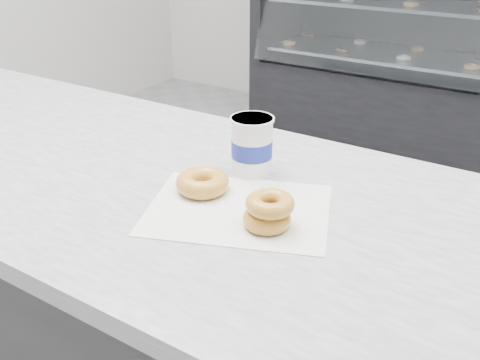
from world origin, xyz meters
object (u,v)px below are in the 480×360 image
object	(u,v)px
display_case	(441,74)
coffee_cup	(252,145)
counter	(169,334)
donut_single	(203,183)
donut_stack	(268,211)

from	to	relation	value
display_case	coffee_cup	bearing A→B (deg)	-86.36
counter	display_case	bearing A→B (deg)	90.00
counter	coffee_cup	size ratio (longest dim) A/B	24.49
donut_single	coffee_cup	world-z (taller)	coffee_cup
donut_single	donut_stack	distance (m)	0.19
display_case	coffee_cup	xyz separation A→B (m)	(0.17, -2.60, 0.47)
counter	coffee_cup	world-z (taller)	coffee_cup
donut_stack	coffee_cup	world-z (taller)	coffee_cup
donut_stack	coffee_cup	bearing A→B (deg)	128.65
donut_single	coffee_cup	distance (m)	0.14
donut_single	coffee_cup	xyz separation A→B (m)	(0.04, 0.13, 0.04)
donut_single	donut_stack	xyz separation A→B (m)	(0.18, -0.05, 0.01)
donut_stack	coffee_cup	size ratio (longest dim) A/B	0.99
donut_stack	display_case	bearing A→B (deg)	96.34
counter	donut_stack	size ratio (longest dim) A/B	24.69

